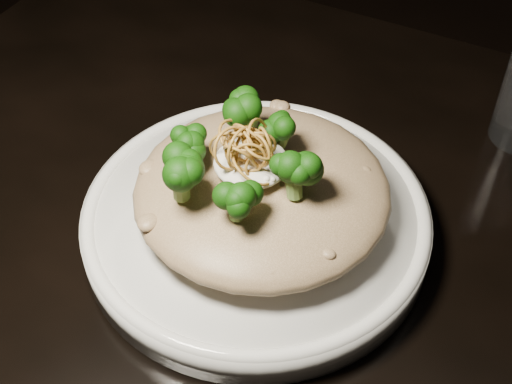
{
  "coord_description": "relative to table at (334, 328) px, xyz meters",
  "views": [
    {
      "loc": [
        0.11,
        -0.37,
        1.24
      ],
      "look_at": [
        -0.09,
        0.01,
        0.81
      ],
      "focal_mm": 50.0,
      "sensor_mm": 36.0,
      "label": 1
    }
  ],
  "objects": [
    {
      "name": "shallots",
      "position": [
        -0.09,
        0.0,
        0.2
      ],
      "size": [
        0.07,
        0.07,
        0.04
      ],
      "primitive_type": null,
      "color": "brown",
      "rests_on": "cheese"
    },
    {
      "name": "table",
      "position": [
        0.0,
        0.0,
        0.0
      ],
      "size": [
        1.1,
        0.8,
        0.75
      ],
      "color": "black",
      "rests_on": "ground"
    },
    {
      "name": "cheese",
      "position": [
        -0.09,
        0.01,
        0.17
      ],
      "size": [
        0.06,
        0.06,
        0.02
      ],
      "primitive_type": "ellipsoid",
      "color": "white",
      "rests_on": "risotto"
    },
    {
      "name": "plate",
      "position": [
        -0.09,
        0.01,
        0.1
      ],
      "size": [
        0.31,
        0.31,
        0.03
      ],
      "primitive_type": "cylinder",
      "color": "white",
      "rests_on": "table"
    },
    {
      "name": "risotto",
      "position": [
        -0.08,
        0.01,
        0.14
      ],
      "size": [
        0.22,
        0.22,
        0.05
      ],
      "primitive_type": "ellipsoid",
      "color": "brown",
      "rests_on": "plate"
    },
    {
      "name": "broccoli",
      "position": [
        -0.09,
        0.0,
        0.19
      ],
      "size": [
        0.14,
        0.14,
        0.05
      ],
      "primitive_type": null,
      "color": "black",
      "rests_on": "risotto"
    }
  ]
}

